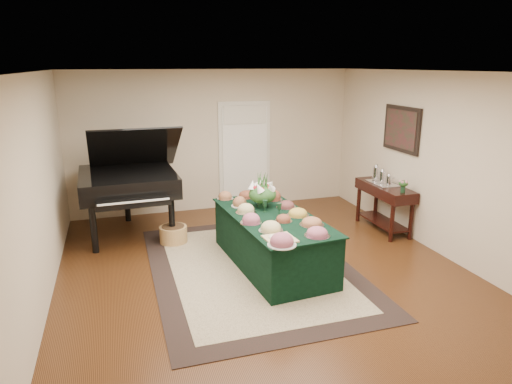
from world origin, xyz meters
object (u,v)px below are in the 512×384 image
object	(u,v)px
buffet_table	(272,240)
grand_piano	(129,181)
floral_centerpiece	(262,191)
mahogany_sideboard	(385,195)

from	to	relation	value
buffet_table	grand_piano	bearing A→B (deg)	134.49
floral_centerpiece	grand_piano	world-z (taller)	grand_piano
buffet_table	grand_piano	distance (m)	2.71
grand_piano	buffet_table	bearing A→B (deg)	-45.51
floral_centerpiece	mahogany_sideboard	size ratio (longest dim) A/B	0.34
floral_centerpiece	grand_piano	distance (m)	2.36
grand_piano	mahogany_sideboard	bearing A→B (deg)	-14.66
buffet_table	floral_centerpiece	world-z (taller)	floral_centerpiece
buffet_table	mahogany_sideboard	bearing A→B (deg)	18.98
floral_centerpiece	mahogany_sideboard	bearing A→B (deg)	9.12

